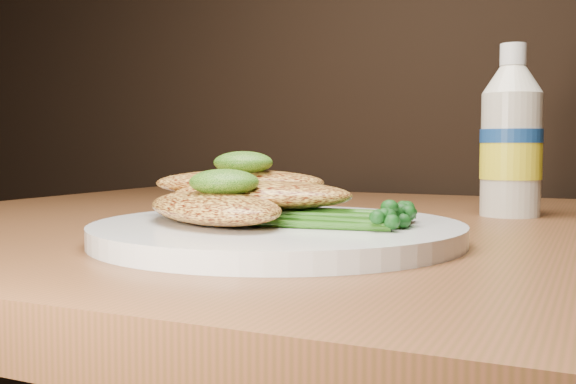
% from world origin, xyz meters
% --- Properties ---
extents(plate, '(0.30, 0.30, 0.02)m').
position_xyz_m(plate, '(-0.09, 0.89, 0.76)').
color(plate, silver).
rests_on(plate, dining_table).
extents(chicken_front, '(0.18, 0.16, 0.03)m').
position_xyz_m(chicken_front, '(-0.13, 0.86, 0.78)').
color(chicken_front, gold).
rests_on(chicken_front, plate).
extents(chicken_mid, '(0.16, 0.10, 0.02)m').
position_xyz_m(chicken_mid, '(-0.11, 0.90, 0.79)').
color(chicken_mid, gold).
rests_on(chicken_mid, plate).
extents(chicken_back, '(0.17, 0.13, 0.02)m').
position_xyz_m(chicken_back, '(-0.14, 0.93, 0.79)').
color(chicken_back, gold).
rests_on(chicken_back, plate).
extents(pesto_front, '(0.06, 0.06, 0.02)m').
position_xyz_m(pesto_front, '(-0.12, 0.86, 0.80)').
color(pesto_front, '#0D3608').
rests_on(pesto_front, chicken_front).
extents(pesto_back, '(0.05, 0.05, 0.02)m').
position_xyz_m(pesto_back, '(-0.13, 0.92, 0.81)').
color(pesto_back, '#0D3608').
rests_on(pesto_back, chicken_back).
extents(broccolini_bundle, '(0.16, 0.14, 0.02)m').
position_xyz_m(broccolini_bundle, '(-0.04, 0.90, 0.78)').
color(broccolini_bundle, '#225412').
rests_on(broccolini_bundle, plate).
extents(mayo_bottle, '(0.07, 0.07, 0.18)m').
position_xyz_m(mayo_bottle, '(0.06, 1.17, 0.84)').
color(mayo_bottle, beige).
rests_on(mayo_bottle, dining_table).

